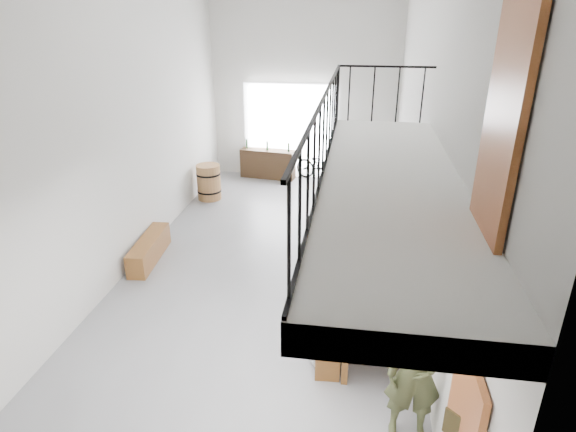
% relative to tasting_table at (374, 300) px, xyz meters
% --- Properties ---
extents(floor, '(12.00, 12.00, 0.00)m').
position_rel_tasting_table_xyz_m(floor, '(-2.02, 1.93, -0.71)').
color(floor, slate).
rests_on(floor, ground).
extents(room_walls, '(12.00, 12.00, 12.00)m').
position_rel_tasting_table_xyz_m(room_walls, '(-2.02, 1.93, 2.85)').
color(room_walls, silver).
rests_on(room_walls, ground).
extents(gateway_portal, '(2.80, 0.08, 2.80)m').
position_rel_tasting_table_xyz_m(gateway_portal, '(-2.42, 7.87, 0.69)').
color(gateway_portal, white).
rests_on(gateway_portal, ground).
extents(right_wall_decor, '(0.07, 8.28, 5.07)m').
position_rel_tasting_table_xyz_m(right_wall_decor, '(0.68, 0.06, 1.04)').
color(right_wall_decor, '#A15129').
rests_on(right_wall_decor, ground).
extents(balcony, '(1.52, 5.62, 4.00)m').
position_rel_tasting_table_xyz_m(balcony, '(-0.04, -1.20, 2.26)').
color(balcony, white).
rests_on(balcony, ground).
extents(tasting_table, '(1.07, 2.45, 0.79)m').
position_rel_tasting_table_xyz_m(tasting_table, '(0.00, 0.00, 0.00)').
color(tasting_table, brown).
rests_on(tasting_table, ground).
extents(bench_inner, '(0.45, 2.15, 0.49)m').
position_rel_tasting_table_xyz_m(bench_inner, '(-0.68, -0.00, -0.46)').
color(bench_inner, brown).
rests_on(bench_inner, ground).
extents(bench_wall, '(0.42, 2.21, 0.51)m').
position_rel_tasting_table_xyz_m(bench_wall, '(0.55, 0.01, -0.45)').
color(bench_wall, brown).
rests_on(bench_wall, ground).
extents(tableware, '(0.60, 1.77, 0.35)m').
position_rel_tasting_table_xyz_m(tableware, '(-0.01, 0.03, 0.24)').
color(tableware, black).
rests_on(tableware, tasting_table).
extents(side_bench, '(0.50, 1.72, 0.48)m').
position_rel_tasting_table_xyz_m(side_bench, '(-4.52, 1.96, -0.47)').
color(side_bench, brown).
rests_on(side_bench, ground).
extents(oak_barrel, '(0.65, 0.65, 0.96)m').
position_rel_tasting_table_xyz_m(oak_barrel, '(-4.33, 5.54, -0.23)').
color(oak_barrel, olive).
rests_on(oak_barrel, ground).
extents(serving_counter, '(1.70, 0.68, 0.87)m').
position_rel_tasting_table_xyz_m(serving_counter, '(-3.08, 7.58, -0.27)').
color(serving_counter, '#342112').
rests_on(serving_counter, ground).
extents(counter_bottles, '(1.39, 0.31, 0.28)m').
position_rel_tasting_table_xyz_m(counter_bottles, '(-3.08, 7.55, 0.31)').
color(counter_bottles, black).
rests_on(counter_bottles, serving_counter).
extents(guest_left_a, '(0.60, 0.76, 1.38)m').
position_rel_tasting_table_xyz_m(guest_left_a, '(-0.71, -0.68, -0.02)').
color(guest_left_a, silver).
rests_on(guest_left_a, ground).
extents(guest_left_b, '(0.43, 0.53, 1.27)m').
position_rel_tasting_table_xyz_m(guest_left_b, '(-0.77, -0.22, -0.07)').
color(guest_left_b, teal).
rests_on(guest_left_b, ground).
extents(guest_left_c, '(0.49, 0.63, 1.28)m').
position_rel_tasting_table_xyz_m(guest_left_c, '(-0.78, 0.41, -0.07)').
color(guest_left_c, silver).
rests_on(guest_left_c, ground).
extents(guest_left_d, '(0.64, 0.87, 1.21)m').
position_rel_tasting_table_xyz_m(guest_left_d, '(-0.69, 0.97, -0.10)').
color(guest_left_d, teal).
rests_on(guest_left_d, ground).
extents(guest_right_a, '(0.30, 0.64, 1.08)m').
position_rel_tasting_table_xyz_m(guest_right_a, '(0.58, -0.55, -0.17)').
color(guest_right_a, red).
rests_on(guest_right_a, ground).
extents(guest_right_b, '(0.66, 1.05, 1.08)m').
position_rel_tasting_table_xyz_m(guest_right_b, '(0.50, 0.08, -0.16)').
color(guest_right_b, black).
rests_on(guest_right_b, ground).
extents(guest_right_c, '(0.48, 0.67, 1.28)m').
position_rel_tasting_table_xyz_m(guest_right_c, '(0.58, 0.64, -0.06)').
color(guest_right_c, silver).
rests_on(guest_right_c, ground).
extents(host_standing, '(0.68, 0.46, 1.84)m').
position_rel_tasting_table_xyz_m(host_standing, '(0.43, -1.80, 0.21)').
color(host_standing, '#464C2B').
rests_on(host_standing, ground).
extents(potted_plant, '(0.41, 0.36, 0.42)m').
position_rel_tasting_table_xyz_m(potted_plant, '(0.43, 2.78, -0.50)').
color(potted_plant, '#205221').
rests_on(potted_plant, ground).
extents(bicycle_near, '(1.88, 1.22, 0.93)m').
position_rel_tasting_table_xyz_m(bicycle_near, '(-1.39, 7.51, -0.24)').
color(bicycle_near, black).
rests_on(bicycle_near, ground).
extents(bicycle_far, '(1.69, 0.54, 1.01)m').
position_rel_tasting_table_xyz_m(bicycle_far, '(-0.42, 7.16, -0.20)').
color(bicycle_far, black).
rests_on(bicycle_far, ground).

